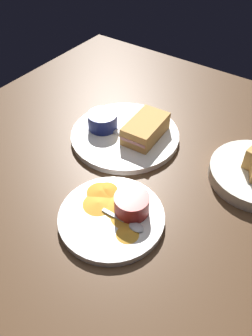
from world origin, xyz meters
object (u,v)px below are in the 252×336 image
at_px(spoon_by_gravy_ramekin, 131,224).
at_px(plate_chips_companion, 111,217).
at_px(ramekin_light_gravy, 132,204).
at_px(sandwich_half_near, 146,129).
at_px(ramekin_dark_sauce, 103,120).
at_px(spoon_by_dark_ramekin, 122,133).
at_px(plate_sandwich_main, 125,135).

bearing_deg(spoon_by_gravy_ramekin, plate_chips_companion, -88.59).
bearing_deg(spoon_by_gravy_ramekin, ramekin_light_gravy, -148.16).
xyz_separation_m(sandwich_half_near, ramekin_light_gravy, (0.23, 0.11, -0.00)).
xyz_separation_m(ramekin_dark_sauce, spoon_by_dark_ramekin, (-0.00, 0.06, -0.02)).
height_order(ramekin_dark_sauce, ramekin_light_gravy, ramekin_dark_sauce).
bearing_deg(ramekin_light_gravy, sandwich_half_near, -153.79).
distance_m(sandwich_half_near, spoon_by_dark_ramekin, 0.06).
xyz_separation_m(plate_sandwich_main, ramekin_dark_sauce, (0.01, -0.06, 0.03)).
distance_m(spoon_by_dark_ramekin, ramekin_light_gravy, 0.26).
xyz_separation_m(plate_chips_companion, ramekin_light_gravy, (-0.03, 0.03, 0.03)).
relative_size(sandwich_half_near, plate_chips_companion, 0.62).
height_order(sandwich_half_near, ramekin_light_gravy, sandwich_half_near).
xyz_separation_m(sandwich_half_near, spoon_by_gravy_ramekin, (0.26, 0.13, -0.02)).
height_order(plate_sandwich_main, ramekin_dark_sauce, ramekin_dark_sauce).
distance_m(plate_chips_companion, ramekin_light_gravy, 0.05).
xyz_separation_m(spoon_by_dark_ramekin, spoon_by_gravy_ramekin, (0.23, 0.18, 0.00)).
bearing_deg(sandwich_half_near, ramekin_light_gravy, 26.21).
distance_m(spoon_by_dark_ramekin, spoon_by_gravy_ramekin, 0.29).
bearing_deg(plate_chips_companion, spoon_by_gravy_ramekin, 91.41).
height_order(spoon_by_dark_ramekin, spoon_by_gravy_ramekin, same).
bearing_deg(spoon_by_dark_ramekin, plate_sandwich_main, 165.52).
bearing_deg(ramekin_light_gravy, spoon_by_gravy_ramekin, 31.84).
bearing_deg(ramekin_dark_sauce, spoon_by_gravy_ramekin, 47.44).
xyz_separation_m(plate_sandwich_main, spoon_by_gravy_ramekin, (0.24, 0.18, 0.01)).
bearing_deg(plate_chips_companion, ramekin_light_gravy, 140.19).
height_order(plate_chips_companion, spoon_by_gravy_ramekin, spoon_by_gravy_ramekin).
bearing_deg(plate_sandwich_main, spoon_by_dark_ramekin, -14.48).
distance_m(sandwich_half_near, spoon_by_gravy_ramekin, 0.29).
relative_size(plate_sandwich_main, ramekin_dark_sauce, 3.61).
height_order(ramekin_light_gravy, spoon_by_gravy_ramekin, ramekin_light_gravy).
relative_size(plate_chips_companion, ramekin_light_gravy, 3.06).
bearing_deg(spoon_by_gravy_ramekin, sandwich_half_near, -153.06).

